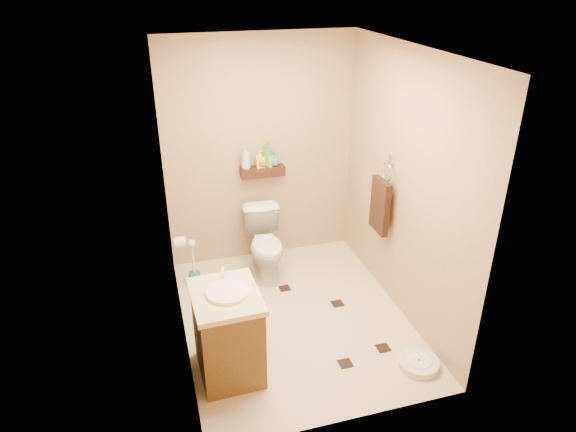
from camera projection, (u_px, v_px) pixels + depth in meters
name	position (u px, v px, depth m)	size (l,w,h in m)	color
ground	(294.00, 317.00, 4.78)	(2.50, 2.50, 0.00)	beige
wall_back	(260.00, 153.00, 5.32)	(2.00, 0.04, 2.40)	tan
wall_front	(354.00, 281.00, 3.17)	(2.00, 0.04, 2.40)	tan
wall_left	(173.00, 215.00, 4.00)	(0.04, 2.50, 2.40)	tan
wall_right	(404.00, 187.00, 4.50)	(0.04, 2.50, 2.40)	tan
ceiling	(296.00, 50.00, 3.72)	(2.00, 2.50, 0.02)	white
wall_shelf	(263.00, 171.00, 5.34)	(0.46, 0.14, 0.10)	#3C1B10
floor_accents	(303.00, 321.00, 4.73)	(1.26, 1.30, 0.01)	black
toilet	(266.00, 244.00, 5.33)	(0.38, 0.67, 0.69)	white
vanity	(228.00, 332.00, 3.99)	(0.52, 0.63, 0.87)	brown
bathroom_scale	(419.00, 363.00, 4.19)	(0.44, 0.44, 0.07)	silver
toilet_brush	(194.00, 268.00, 5.21)	(0.12, 0.12, 0.52)	#19655A
towel_ring	(381.00, 203.00, 4.80)	(0.12, 0.30, 0.76)	silver
toilet_paper	(180.00, 242.00, 4.84)	(0.12, 0.11, 0.12)	silver
bottle_a	(246.00, 158.00, 5.22)	(0.09, 0.09, 0.24)	silver
bottle_b	(260.00, 159.00, 5.27)	(0.08, 0.08, 0.18)	#FFFC35
bottle_c	(262.00, 160.00, 5.28)	(0.12, 0.12, 0.15)	#C45517
bottle_d	(267.00, 154.00, 5.27)	(0.10, 0.10, 0.26)	#35872D
bottle_e	(269.00, 158.00, 5.29)	(0.08, 0.08, 0.18)	gold
bottle_f	(274.00, 159.00, 5.31)	(0.12, 0.12, 0.15)	#4157A3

